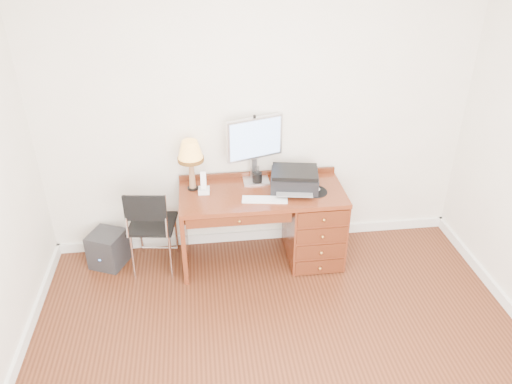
{
  "coord_description": "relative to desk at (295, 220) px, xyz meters",
  "views": [
    {
      "loc": [
        -0.54,
        -2.49,
        2.99
      ],
      "look_at": [
        -0.08,
        1.2,
        0.87
      ],
      "focal_mm": 35.0,
      "sensor_mm": 36.0,
      "label": 1
    }
  ],
  "objects": [
    {
      "name": "room_shell",
      "position": [
        -0.32,
        -0.77,
        -0.36
      ],
      "size": [
        4.0,
        4.0,
        4.0
      ],
      "color": "white",
      "rests_on": "ground"
    },
    {
      "name": "mouse_pad",
      "position": [
        0.15,
        -0.06,
        0.35
      ],
      "size": [
        0.23,
        0.23,
        0.05
      ],
      "color": "black",
      "rests_on": "desk"
    },
    {
      "name": "ground",
      "position": [
        -0.32,
        -1.4,
        -0.41
      ],
      "size": [
        4.0,
        4.0,
        0.0
      ],
      "primitive_type": "plane",
      "color": "#3E1B0E",
      "rests_on": "ground"
    },
    {
      "name": "leg_lamp",
      "position": [
        -0.95,
        0.13,
        0.69
      ],
      "size": [
        0.23,
        0.23,
        0.48
      ],
      "color": "black",
      "rests_on": "desk"
    },
    {
      "name": "equipment_box",
      "position": [
        -1.79,
        0.1,
        -0.24
      ],
      "size": [
        0.39,
        0.39,
        0.35
      ],
      "primitive_type": "cube",
      "rotation": [
        0.0,
        0.0,
        -0.42
      ],
      "color": "black",
      "rests_on": "ground"
    },
    {
      "name": "desk",
      "position": [
        0.0,
        0.0,
        0.0
      ],
      "size": [
        1.5,
        0.67,
        0.75
      ],
      "color": "maroon",
      "rests_on": "ground"
    },
    {
      "name": "printer",
      "position": [
        -0.02,
        0.02,
        0.43
      ],
      "size": [
        0.48,
        0.4,
        0.19
      ],
      "rotation": [
        0.0,
        0.0,
        -0.18
      ],
      "color": "black",
      "rests_on": "desk"
    },
    {
      "name": "chair",
      "position": [
        -1.33,
        -0.03,
        0.11
      ],
      "size": [
        0.46,
        0.46,
        0.87
      ],
      "rotation": [
        0.0,
        0.0,
        -0.13
      ],
      "color": "black",
      "rests_on": "ground"
    },
    {
      "name": "monitor",
      "position": [
        -0.35,
        0.23,
        0.73
      ],
      "size": [
        0.53,
        0.26,
        0.63
      ],
      "rotation": [
        0.0,
        0.0,
        0.33
      ],
      "color": "silver",
      "rests_on": "desk"
    },
    {
      "name": "keyboard",
      "position": [
        -0.32,
        -0.16,
        0.34
      ],
      "size": [
        0.41,
        0.17,
        0.02
      ],
      "primitive_type": "cube",
      "rotation": [
        0.0,
        0.0,
        -0.15
      ],
      "color": "white",
      "rests_on": "desk"
    },
    {
      "name": "phone",
      "position": [
        -0.85,
        0.05,
        0.4
      ],
      "size": [
        0.11,
        0.11,
        0.21
      ],
      "rotation": [
        0.0,
        0.0,
        -0.08
      ],
      "color": "white",
      "rests_on": "desk"
    },
    {
      "name": "pen_cup",
      "position": [
        -0.34,
        0.16,
        0.39
      ],
      "size": [
        0.09,
        0.09,
        0.11
      ],
      "primitive_type": "cylinder",
      "color": "black",
      "rests_on": "desk"
    }
  ]
}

